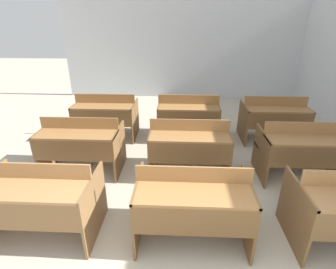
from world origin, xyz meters
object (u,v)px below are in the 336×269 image
(bench_second_center, at_px, (189,146))
(bench_second_right, at_px, (303,149))
(bench_third_left, at_px, (106,115))
(bench_front_center, at_px, (193,203))
(bench_second_left, at_px, (81,144))
(bench_third_right, at_px, (274,118))
(bench_third_center, at_px, (188,116))
(bench_front_left, at_px, (39,199))

(bench_second_center, bearing_deg, bench_second_right, -1.04)
(bench_second_right, bearing_deg, bench_third_left, 157.78)
(bench_front_center, xyz_separation_m, bench_second_left, (-1.66, 1.33, 0.00))
(bench_second_right, bearing_deg, bench_second_center, 178.96)
(bench_third_left, xyz_separation_m, bench_third_right, (3.29, -0.01, 0.00))
(bench_second_left, relative_size, bench_third_right, 1.00)
(bench_front_center, height_order, bench_third_center, same)
(bench_front_left, xyz_separation_m, bench_third_left, (0.01, 2.65, 0.00))
(bench_front_left, bearing_deg, bench_third_right, 38.74)
(bench_second_right, bearing_deg, bench_third_center, 140.34)
(bench_front_left, relative_size, bench_front_center, 1.00)
(bench_second_left, bearing_deg, bench_second_right, -0.54)
(bench_front_center, distance_m, bench_second_right, 2.10)
(bench_front_left, relative_size, bench_third_center, 1.00)
(bench_front_center, height_order, bench_second_left, same)
(bench_second_left, relative_size, bench_second_center, 1.00)
(bench_second_left, relative_size, bench_third_left, 1.00)
(bench_third_right, bearing_deg, bench_second_left, -158.57)
(bench_front_left, height_order, bench_third_right, same)
(bench_second_left, distance_m, bench_third_center, 2.13)
(bench_front_center, bearing_deg, bench_third_right, 57.75)
(bench_second_center, xyz_separation_m, bench_third_center, (0.01, 1.33, 0.00))
(bench_second_left, distance_m, bench_third_right, 3.56)
(bench_front_left, bearing_deg, bench_third_center, 58.44)
(bench_second_center, height_order, bench_third_left, same)
(bench_second_center, xyz_separation_m, bench_third_right, (1.66, 1.30, 0.00))
(bench_third_left, height_order, bench_third_right, same)
(bench_front_left, xyz_separation_m, bench_front_center, (1.63, 0.01, 0.00))
(bench_second_center, height_order, bench_third_right, same)
(bench_third_center, xyz_separation_m, bench_third_right, (1.65, -0.03, 0.00))
(bench_front_center, xyz_separation_m, bench_second_right, (1.65, 1.30, 0.00))
(bench_second_right, xyz_separation_m, bench_third_right, (0.01, 1.33, 0.00))
(bench_front_center, height_order, bench_second_center, same)
(bench_second_center, bearing_deg, bench_third_center, 89.48)
(bench_third_left, distance_m, bench_third_right, 3.29)
(bench_second_center, bearing_deg, bench_third_left, 141.10)
(bench_front_left, height_order, bench_second_right, same)
(bench_front_left, relative_size, bench_second_right, 1.00)
(bench_second_left, height_order, bench_third_left, same)
(bench_front_left, distance_m, bench_second_right, 3.54)
(bench_third_left, bearing_deg, bench_front_left, -90.13)
(bench_front_center, distance_m, bench_third_left, 3.10)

